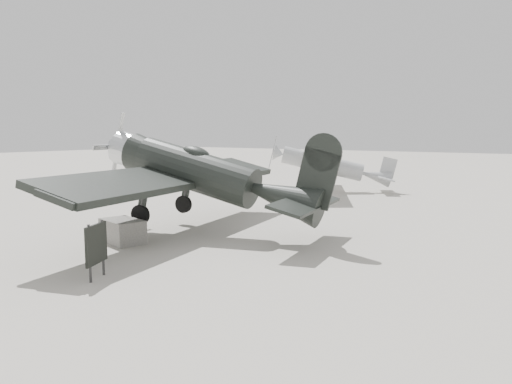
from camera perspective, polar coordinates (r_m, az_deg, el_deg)
ground at (r=17.16m, az=3.38°, el=-5.67°), size 160.00×160.00×0.00m
lowwing_monoplane at (r=18.13m, az=-5.59°, el=1.88°), size 9.13×12.70×4.08m
highwing_monoplane at (r=31.56m, az=8.17°, el=3.52°), size 8.27×10.30×3.06m
equipment_block at (r=17.46m, az=-15.01°, el=-4.35°), size 1.78×1.35×0.79m
sign_board at (r=13.34m, az=-17.80°, el=-5.78°), size 0.48×0.96×1.47m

